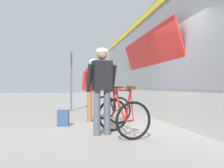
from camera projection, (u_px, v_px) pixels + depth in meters
name	position (u px, v px, depth m)	size (l,w,h in m)	color
ground_plane	(128.00, 129.00, 5.99)	(80.00, 80.00, 0.00)	gray
train_car	(212.00, 53.00, 7.57)	(3.28, 19.55, 3.88)	gray
cyclist_near_in_dark	(102.00, 83.00, 5.27)	(0.65, 0.40, 1.76)	#4C515B
cyclist_far_in_red	(93.00, 84.00, 7.33)	(0.64, 0.37, 1.76)	#935B2D
bicycle_near_red	(122.00, 115.00, 5.24)	(0.91, 1.19, 0.99)	black
bicycle_far_black	(112.00, 107.00, 7.37)	(0.93, 1.20, 0.99)	black
backpack_on_platform	(63.00, 118.00, 6.46)	(0.28, 0.18, 0.40)	navy
platform_sign_post	(71.00, 71.00, 10.71)	(0.08, 0.70, 2.40)	#595B60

